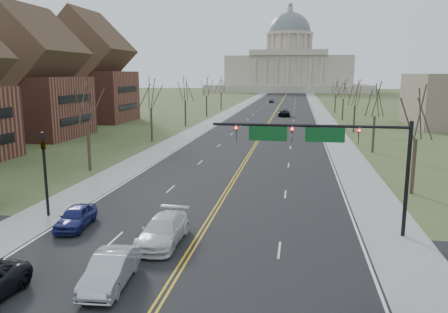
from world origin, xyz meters
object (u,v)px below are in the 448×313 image
(car_sb_inner_second, at_px, (163,230))
(car_far_sb, at_px, (271,101))
(car_sb_inner_lead, at_px, (110,270))
(car_sb_outer_second, at_px, (76,217))
(car_far_nb, at_px, (284,113))
(signal_mast, at_px, (324,143))
(signal_left, at_px, (45,165))

(car_sb_inner_second, height_order, car_far_sb, car_sb_inner_second)
(car_sb_inner_lead, relative_size, car_far_sb, 1.14)
(car_sb_outer_second, xyz_separation_m, car_far_nb, (11.06, 79.97, 0.09))
(car_far_nb, distance_m, car_far_sb, 50.56)
(signal_mast, bearing_deg, signal_left, 180.00)
(car_sb_inner_second, bearing_deg, signal_left, 159.44)
(signal_mast, bearing_deg, car_sb_inner_second, -158.93)
(signal_mast, relative_size, car_sb_outer_second, 2.86)
(signal_left, xyz_separation_m, car_sb_inner_second, (9.63, -3.59, -2.91))
(car_sb_outer_second, bearing_deg, car_far_nb, 76.16)
(car_sb_outer_second, distance_m, car_far_nb, 80.74)
(car_far_nb, bearing_deg, car_sb_inner_second, 85.83)
(car_sb_inner_lead, height_order, car_sb_outer_second, car_sb_inner_lead)
(car_sb_inner_second, height_order, car_sb_outer_second, car_sb_inner_second)
(signal_left, bearing_deg, car_sb_outer_second, -31.24)
(signal_left, bearing_deg, car_far_sb, 86.35)
(car_sb_inner_lead, bearing_deg, signal_mast, 37.36)
(signal_left, height_order, car_far_sb, signal_left)
(signal_left, relative_size, car_far_nb, 1.03)
(car_sb_inner_lead, distance_m, car_far_nb, 87.32)
(signal_mast, height_order, car_far_nb, signal_mast)
(car_sb_inner_second, height_order, car_far_nb, car_far_nb)
(signal_mast, height_order, car_far_sb, signal_mast)
(car_sb_outer_second, xyz_separation_m, car_far_sb, (5.01, 130.17, -0.02))
(car_sb_inner_second, bearing_deg, car_sb_outer_second, 165.39)
(signal_mast, distance_m, car_sb_inner_second, 11.15)
(car_sb_outer_second, bearing_deg, signal_left, 142.80)
(signal_mast, bearing_deg, car_far_sb, 94.80)
(car_sb_outer_second, bearing_deg, car_sb_inner_second, -20.49)
(car_sb_outer_second, height_order, car_far_sb, car_sb_outer_second)
(signal_mast, distance_m, car_sb_outer_second, 16.67)
(car_sb_outer_second, bearing_deg, signal_mast, 0.96)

